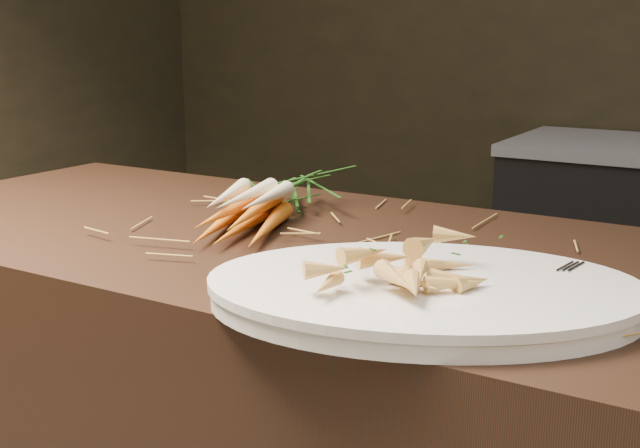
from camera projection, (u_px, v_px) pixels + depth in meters
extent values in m
cone|color=#D96113|center=(220.00, 224.00, 1.29)|extent=(0.11, 0.25, 0.03)
cone|color=#D96113|center=(244.00, 225.00, 1.28)|extent=(0.10, 0.25, 0.03)
cone|color=#D96113|center=(267.00, 227.00, 1.27)|extent=(0.12, 0.24, 0.03)
cone|color=#D96113|center=(230.00, 210.00, 1.27)|extent=(0.09, 0.25, 0.03)
cone|color=#D96113|center=(253.00, 212.00, 1.26)|extent=(0.11, 0.25, 0.03)
cone|color=beige|center=(227.00, 196.00, 1.29)|extent=(0.12, 0.23, 0.04)
cone|color=beige|center=(245.00, 196.00, 1.27)|extent=(0.08, 0.23, 0.04)
cone|color=beige|center=(266.00, 198.00, 1.27)|extent=(0.09, 0.23, 0.04)
ellipsoid|color=#2D5C1E|center=(284.00, 183.00, 1.47)|extent=(0.20, 0.25, 0.08)
cube|color=silver|center=(585.00, 295.00, 0.91)|extent=(0.05, 0.19, 0.00)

